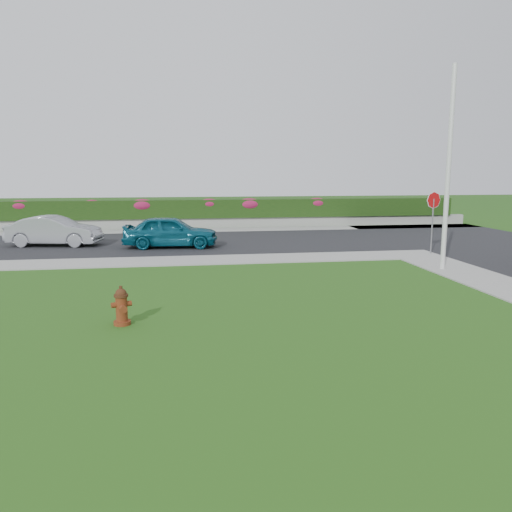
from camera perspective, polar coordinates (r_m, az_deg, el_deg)
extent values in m
plane|color=black|center=(10.64, 4.65, -8.69)|extent=(120.00, 120.00, 0.00)
cube|color=black|center=(24.20, -14.90, 1.36)|extent=(26.00, 8.00, 0.04)
cube|color=gray|center=(19.46, -19.36, -0.79)|extent=(24.00, 2.00, 0.04)
cube|color=gray|center=(21.29, 17.49, 0.16)|extent=(2.00, 2.00, 0.04)
cube|color=gray|center=(29.05, -6.00, 2.94)|extent=(34.00, 2.00, 0.04)
cube|color=gray|center=(30.51, -6.15, 3.78)|extent=(34.00, 0.40, 0.60)
cube|color=black|center=(30.54, -6.18, 5.39)|extent=(32.00, 0.90, 1.10)
cylinder|color=#4B170B|center=(11.50, -15.04, -7.37)|extent=(0.37, 0.37, 0.09)
cylinder|color=#4B170B|center=(11.41, -15.11, -5.78)|extent=(0.25, 0.25, 0.57)
cylinder|color=#32180D|center=(11.34, -15.17, -4.39)|extent=(0.31, 0.31, 0.06)
sphere|color=#32180D|center=(11.33, -15.18, -4.22)|extent=(0.25, 0.25, 0.25)
cylinder|color=#32180D|center=(11.30, -15.21, -3.52)|extent=(0.08, 0.08, 0.08)
cylinder|color=#4B170B|center=(11.36, -15.95, -5.43)|extent=(0.14, 0.15, 0.12)
cylinder|color=#4B170B|center=(11.42, -14.32, -5.28)|extent=(0.14, 0.15, 0.12)
cylinder|color=#4B170B|center=(11.25, -14.94, -5.88)|extent=(0.20, 0.18, 0.17)
imported|color=#0D5065|center=(22.42, -9.75, 2.78)|extent=(4.24, 1.97, 1.40)
imported|color=#95969C|center=(24.38, -22.07, 2.69)|extent=(4.28, 2.12, 1.35)
cylinder|color=silver|center=(18.10, 21.13, 9.16)|extent=(0.16, 0.16, 6.81)
cylinder|color=slate|center=(21.63, 19.49, 3.17)|extent=(0.06, 0.06, 2.27)
cylinder|color=#AE0B0E|center=(21.55, 19.65, 6.03)|extent=(0.64, 0.20, 0.66)
cylinder|color=white|center=(21.55, 19.65, 6.03)|extent=(0.68, 0.20, 0.70)
ellipsoid|color=#A01B4E|center=(31.68, -25.32, 5.22)|extent=(1.28, 0.82, 0.64)
ellipsoid|color=#A01B4E|center=(30.80, -18.23, 5.65)|extent=(1.03, 0.66, 0.52)
ellipsoid|color=#A01B4E|center=(30.46, -12.86, 5.69)|extent=(1.46, 0.94, 0.73)
ellipsoid|color=#A01B4E|center=(30.44, -5.37, 5.97)|extent=(1.22, 0.79, 0.61)
ellipsoid|color=#A01B4E|center=(30.69, -0.77, 5.95)|extent=(1.46, 0.94, 0.73)
ellipsoid|color=#A01B4E|center=(31.56, 6.94, 6.05)|extent=(1.28, 0.82, 0.64)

